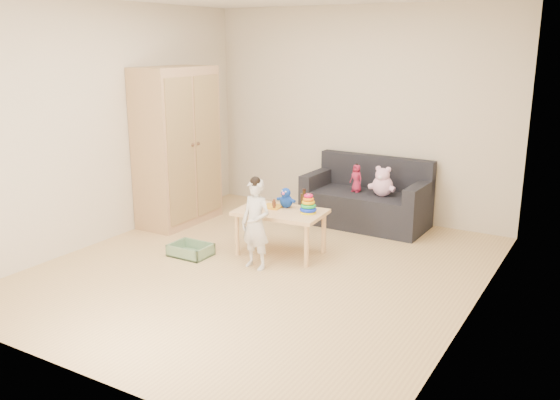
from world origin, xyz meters
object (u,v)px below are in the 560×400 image
Objects in this scene: wardrobe at (177,147)px; sofa at (365,209)px; toddler at (256,225)px; play_table at (281,232)px.

wardrobe is 1.29× the size of sofa.
wardrobe is at bearing -151.91° from sofa.
sofa is 1.67× the size of toddler.
play_table is at bearing 96.03° from toddler.
wardrobe is 2.09× the size of play_table.
play_table is at bearing -12.44° from wardrobe.
play_table is at bearing -103.60° from sofa.
sofa is 1.44m from play_table.
sofa is 1.91m from toddler.
sofa is at bearing 85.32° from toddler.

